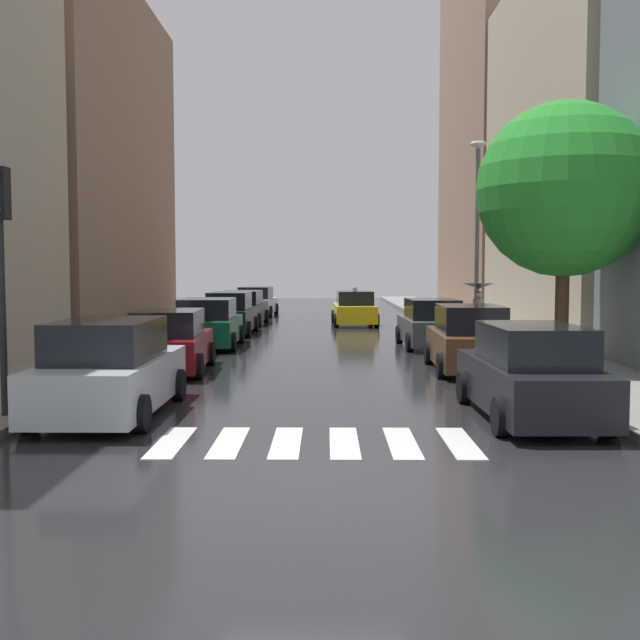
% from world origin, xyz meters
% --- Properties ---
extents(ground_plane, '(28.00, 72.00, 0.04)m').
position_xyz_m(ground_plane, '(0.00, 24.00, -0.02)').
color(ground_plane, '#232326').
extents(sidewalk_left, '(3.00, 72.00, 0.15)m').
position_xyz_m(sidewalk_left, '(-6.50, 24.00, 0.07)').
color(sidewalk_left, gray).
rests_on(sidewalk_left, ground).
extents(sidewalk_right, '(3.00, 72.00, 0.15)m').
position_xyz_m(sidewalk_right, '(6.50, 24.00, 0.07)').
color(sidewalk_right, gray).
rests_on(sidewalk_right, ground).
extents(crosswalk_stripes, '(4.95, 2.20, 0.01)m').
position_xyz_m(crosswalk_stripes, '(0.00, 2.56, 0.01)').
color(crosswalk_stripes, silver).
rests_on(crosswalk_stripes, ground).
extents(building_left_mid, '(6.00, 16.43, 14.74)m').
position_xyz_m(building_left_mid, '(-11.00, 24.41, 7.37)').
color(building_left_mid, '#8C6B56').
rests_on(building_left_mid, ground).
extents(building_right_mid, '(6.00, 14.57, 14.72)m').
position_xyz_m(building_right_mid, '(11.00, 21.76, 7.36)').
color(building_right_mid, '#B2A38C').
rests_on(building_right_mid, ground).
extents(building_right_far, '(6.00, 15.48, 24.39)m').
position_xyz_m(building_right_far, '(11.00, 37.47, 12.19)').
color(building_right_far, '#8C6B56').
rests_on(building_right_far, ground).
extents(parked_car_left_nearest, '(2.10, 4.80, 1.78)m').
position_xyz_m(parked_car_left_nearest, '(-3.82, 4.79, 0.83)').
color(parked_car_left_nearest, '#B2B7BF').
rests_on(parked_car_left_nearest, ground).
extents(parked_car_left_second, '(2.19, 4.39, 1.63)m').
position_xyz_m(parked_car_left_second, '(-3.93, 10.75, 0.76)').
color(parked_car_left_second, maroon).
rests_on(parked_car_left_second, ground).
extents(parked_car_left_third, '(2.24, 4.61, 1.68)m').
position_xyz_m(parked_car_left_third, '(-3.88, 17.03, 0.79)').
color(parked_car_left_third, '#0C4C2D').
rests_on(parked_car_left_third, ground).
extents(parked_car_left_fourth, '(2.04, 4.52, 1.73)m').
position_xyz_m(parked_car_left_fourth, '(-3.78, 22.29, 0.81)').
color(parked_car_left_fourth, black).
rests_on(parked_car_left_fourth, ground).
extents(parked_car_left_fifth, '(2.29, 4.41, 1.64)m').
position_xyz_m(parked_car_left_fifth, '(-3.84, 27.56, 0.77)').
color(parked_car_left_fifth, black).
rests_on(parked_car_left_fifth, ground).
extents(parked_car_left_sixth, '(2.30, 4.55, 1.65)m').
position_xyz_m(parked_car_left_sixth, '(-3.79, 34.32, 0.77)').
color(parked_car_left_sixth, silver).
rests_on(parked_car_left_sixth, ground).
extents(parked_car_right_nearest, '(2.03, 4.71, 1.71)m').
position_xyz_m(parked_car_right_nearest, '(3.85, 4.54, 0.80)').
color(parked_car_right_nearest, black).
rests_on(parked_car_right_nearest, ground).
extents(parked_car_right_second, '(2.06, 4.40, 1.75)m').
position_xyz_m(parked_car_right_second, '(3.92, 10.95, 0.81)').
color(parked_car_right_second, brown).
rests_on(parked_car_right_second, ground).
extents(parked_car_right_third, '(2.14, 4.38, 1.67)m').
position_xyz_m(parked_car_right_third, '(3.76, 17.06, 0.78)').
color(parked_car_right_third, '#474C51').
rests_on(parked_car_right_third, ground).
extents(taxi_midroad, '(2.17, 4.57, 1.81)m').
position_xyz_m(taxi_midroad, '(1.51, 27.38, 0.76)').
color(taxi_midroad, yellow).
rests_on(taxi_midroad, ground).
extents(pedestrian_foreground, '(1.09, 1.09, 2.04)m').
position_xyz_m(pedestrian_foreground, '(5.45, 17.54, 1.67)').
color(pedestrian_foreground, '#38513D').
rests_on(pedestrian_foreground, sidewalk_right).
extents(street_tree_right, '(4.58, 4.58, 6.91)m').
position_xyz_m(street_tree_right, '(6.40, 11.13, 4.76)').
color(street_tree_right, '#513823').
rests_on(street_tree_right, sidewalk_right).
extents(traffic_light_left_corner, '(0.30, 0.42, 4.30)m').
position_xyz_m(traffic_light_left_corner, '(-5.45, 3.98, 3.29)').
color(traffic_light_left_corner, black).
rests_on(traffic_light_left_corner, sidewalk_left).
extents(lamp_post_right, '(0.60, 0.28, 7.06)m').
position_xyz_m(lamp_post_right, '(5.55, 18.44, 4.21)').
color(lamp_post_right, '#595B60').
rests_on(lamp_post_right, sidewalk_right).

